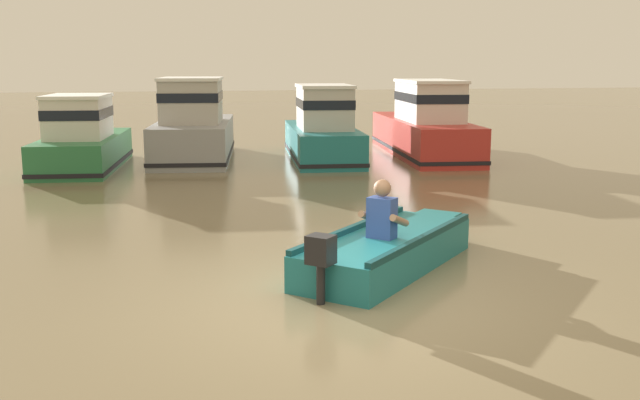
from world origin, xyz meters
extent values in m
plane|color=#7A6B4C|center=(0.00, 0.00, 0.00)|extent=(120.00, 120.00, 0.00)
cube|color=#1E727A|center=(0.93, 1.36, 0.22)|extent=(2.91, 3.02, 0.44)
cube|color=#1E727A|center=(2.10, 2.63, 0.22)|extent=(0.72, 0.70, 0.42)
cube|color=#103F43|center=(0.55, 1.71, 0.47)|extent=(2.12, 2.29, 0.08)
cube|color=#103F43|center=(1.30, 1.02, 0.47)|extent=(2.12, 2.29, 0.08)
cube|color=teal|center=(0.86, 1.29, 0.40)|extent=(0.93, 0.89, 0.06)
cylinder|color=black|center=(-0.19, 0.15, 0.27)|extent=(0.14, 0.14, 0.54)
cube|color=black|center=(-0.19, 0.15, 0.62)|extent=(0.37, 0.37, 0.32)
cube|color=#334C99|center=(0.83, 1.25, 0.70)|extent=(0.40, 0.39, 0.52)
sphere|color=#9E7051|center=(0.83, 1.25, 1.08)|extent=(0.22, 0.22, 0.22)
cylinder|color=#9E7051|center=(0.70, 1.44, 0.68)|extent=(0.35, 0.37, 0.23)
cylinder|color=#9E7051|center=(1.02, 1.14, 0.68)|extent=(0.35, 0.37, 0.23)
cube|color=#287042|center=(-3.88, 11.68, 0.40)|extent=(2.13, 4.78, 0.80)
cube|color=black|center=(-3.88, 11.68, 0.14)|extent=(2.18, 4.82, 0.10)
cube|color=silver|center=(-3.92, 11.27, 1.28)|extent=(1.51, 2.06, 0.97)
cube|color=black|center=(-3.92, 11.27, 1.40)|extent=(1.54, 2.10, 0.24)
cube|color=white|center=(-3.92, 11.27, 1.81)|extent=(1.58, 2.17, 0.08)
cube|color=gray|center=(-1.09, 12.84, 0.52)|extent=(2.55, 5.33, 1.04)
cube|color=black|center=(-1.09, 12.84, 0.18)|extent=(2.59, 5.38, 0.10)
cube|color=#B2ADA3|center=(-1.15, 12.38, 1.59)|extent=(1.76, 2.33, 1.10)
cube|color=black|center=(-1.15, 12.38, 1.73)|extent=(1.79, 2.36, 0.24)
cube|color=white|center=(-1.15, 12.38, 2.18)|extent=(1.85, 2.44, 0.08)
cube|color=#1E727A|center=(2.34, 12.13, 0.44)|extent=(2.10, 5.15, 0.88)
cube|color=black|center=(2.34, 12.13, 0.15)|extent=(2.14, 5.20, 0.10)
cube|color=beige|center=(2.30, 11.68, 1.42)|extent=(1.48, 2.22, 1.08)
cube|color=black|center=(2.30, 11.68, 1.55)|extent=(1.51, 2.25, 0.24)
cube|color=white|center=(2.30, 11.68, 1.99)|extent=(1.56, 2.33, 0.08)
cube|color=#B72D28|center=(5.36, 12.47, 0.51)|extent=(2.35, 6.58, 1.02)
cube|color=black|center=(5.36, 12.47, 0.18)|extent=(2.39, 6.63, 0.10)
cube|color=silver|center=(5.31, 11.89, 1.54)|extent=(1.61, 2.82, 1.04)
cube|color=black|center=(5.31, 11.89, 1.67)|extent=(1.65, 2.86, 0.24)
cube|color=white|center=(5.31, 11.89, 2.10)|extent=(1.69, 2.97, 0.08)
camera|label=1|loc=(-1.77, -7.45, 2.65)|focal=41.18mm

